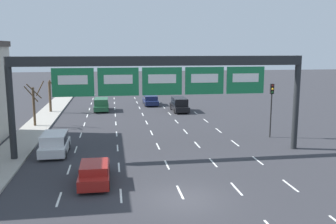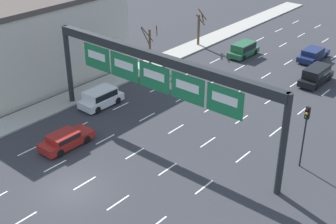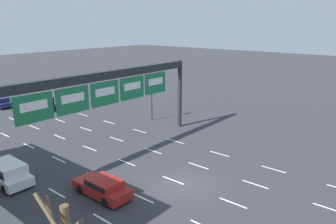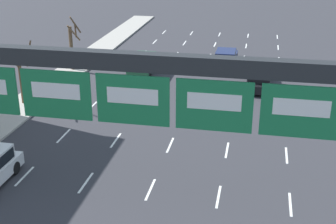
{
  "view_description": "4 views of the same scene",
  "coord_description": "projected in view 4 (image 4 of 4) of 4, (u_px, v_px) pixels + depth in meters",
  "views": [
    {
      "loc": [
        -3.66,
        -18.58,
        8.02
      ],
      "look_at": [
        0.04,
        5.75,
        3.76
      ],
      "focal_mm": 40.0,
      "sensor_mm": 36.0,
      "label": 1
    },
    {
      "loc": [
        21.55,
        -15.49,
        19.39
      ],
      "look_at": [
        0.44,
        9.44,
        2.39
      ],
      "focal_mm": 50.0,
      "sensor_mm": 36.0,
      "label": 2
    },
    {
      "loc": [
        -17.3,
        -12.84,
        11.35
      ],
      "look_at": [
        1.51,
        2.76,
        4.65
      ],
      "focal_mm": 35.0,
      "sensor_mm": 36.0,
      "label": 3
    },
    {
      "loc": [
        4.68,
        -8.05,
        11.94
      ],
      "look_at": [
        0.16,
        14.55,
        2.67
      ],
      "focal_mm": 50.0,
      "sensor_mm": 36.0,
      "label": 4
    }
  ],
  "objects": [
    {
      "name": "suv_black",
      "position": [
        259.0,
        76.0,
        36.42
      ],
      "size": [
        1.82,
        4.77,
        1.75
      ],
      "color": "black",
      "rests_on": "ground_plane"
    },
    {
      "name": "sign_gantry",
      "position": [
        134.0,
        86.0,
        18.23
      ],
      "size": [
        21.87,
        0.7,
        7.4
      ],
      "color": "#232628",
      "rests_on": "ground_plane"
    },
    {
      "name": "tree_bare_second",
      "position": [
        72.0,
        44.0,
        40.07
      ],
      "size": [
        1.02,
        1.53,
        4.75
      ],
      "color": "brown",
      "rests_on": "sidewalk_left"
    },
    {
      "name": "suv_green",
      "position": [
        143.0,
        63.0,
        39.96
      ],
      "size": [
        1.87,
        4.23,
        1.61
      ],
      "color": "#235B38",
      "rests_on": "ground_plane"
    },
    {
      "name": "lane_dashes",
      "position": [
        161.0,
        165.0,
        24.9
      ],
      "size": [
        13.32,
        67.0,
        0.01
      ],
      "color": "white",
      "rests_on": "ground_plane"
    },
    {
      "name": "tree_bare_third",
      "position": [
        20.0,
        71.0,
        32.31
      ],
      "size": [
        1.91,
        2.08,
        4.57
      ],
      "color": "brown",
      "rests_on": "sidewalk_left"
    },
    {
      "name": "car_navy",
      "position": [
        226.0,
        57.0,
        42.49
      ],
      "size": [
        1.92,
        4.84,
        1.36
      ],
      "color": "#19234C",
      "rests_on": "ground_plane"
    }
  ]
}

